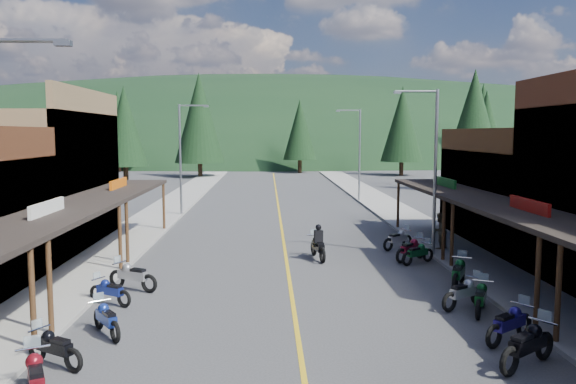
{
  "coord_description": "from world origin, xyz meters",
  "views": [
    {
      "loc": [
        -0.87,
        -18.32,
        5.95
      ],
      "look_at": [
        0.16,
        9.76,
        3.0
      ],
      "focal_mm": 35.0,
      "sensor_mm": 36.0,
      "label": 1
    }
  ],
  "objects": [
    {
      "name": "rider_on_bike",
      "position": [
        1.5,
        7.65,
        0.7
      ],
      "size": [
        1.13,
        2.38,
        1.74
      ],
      "rotation": [
        0.0,
        0.0,
        0.17
      ],
      "color": "black",
      "rests_on": "ground"
    },
    {
      "name": "pedestrian_east_b",
      "position": [
        7.78,
        9.25,
        1.07
      ],
      "size": [
        1.02,
        0.93,
        1.83
      ],
      "primitive_type": "imported",
      "rotation": [
        0.0,
        0.0,
        3.76
      ],
      "color": "brown",
      "rests_on": "sidewalk_east"
    },
    {
      "name": "pine_11",
      "position": [
        20.0,
        38.0,
        7.19
      ],
      "size": [
        5.82,
        5.82,
        12.4
      ],
      "color": "black",
      "rests_on": "ground"
    },
    {
      "name": "bike_east_9",
      "position": [
        6.49,
        2.6,
        0.65
      ],
      "size": [
        1.73,
        2.36,
        1.3
      ],
      "primitive_type": null,
      "rotation": [
        0.0,
        0.0,
        -0.49
      ],
      "color": "#0D441D",
      "rests_on": "ground"
    },
    {
      "name": "bike_east_8",
      "position": [
        5.8,
        0.07,
        0.59
      ],
      "size": [
        2.13,
        1.69,
        1.19
      ],
      "primitive_type": null,
      "rotation": [
        0.0,
        0.0,
        -1.01
      ],
      "color": "#AAABB0",
      "rests_on": "ground"
    },
    {
      "name": "shop_east_3",
      "position": [
        13.75,
        11.3,
        2.53
      ],
      "size": [
        10.9,
        10.2,
        6.2
      ],
      "color": "#4C2D16",
      "rests_on": "ground"
    },
    {
      "name": "pine_4",
      "position": [
        18.0,
        60.0,
        7.24
      ],
      "size": [
        5.88,
        5.88,
        12.5
      ],
      "color": "black",
      "rests_on": "ground"
    },
    {
      "name": "pine_2",
      "position": [
        -10.0,
        58.0,
        7.99
      ],
      "size": [
        6.72,
        6.72,
        14.0
      ],
      "color": "black",
      "rests_on": "ground"
    },
    {
      "name": "bike_east_11",
      "position": [
        5.81,
        7.23,
        0.62
      ],
      "size": [
        2.1,
        1.96,
        1.23
      ],
      "primitive_type": null,
      "rotation": [
        0.0,
        0.0,
        -0.85
      ],
      "color": "maroon",
      "rests_on": "ground"
    },
    {
      "name": "streetlight_2",
      "position": [
        6.95,
        8.0,
        4.46
      ],
      "size": [
        2.16,
        0.18,
        8.0
      ],
      "color": "gray",
      "rests_on": "ground"
    },
    {
      "name": "pine_8",
      "position": [
        -22.0,
        40.0,
        5.98
      ],
      "size": [
        4.48,
        4.48,
        10.0
      ],
      "color": "black",
      "rests_on": "ground"
    },
    {
      "name": "pine_10",
      "position": [
        -18.0,
        50.0,
        6.78
      ],
      "size": [
        5.38,
        5.38,
        11.6
      ],
      "color": "black",
      "rests_on": "ground"
    },
    {
      "name": "ridge_hill",
      "position": [
        0.0,
        135.0,
        0.0
      ],
      "size": [
        310.0,
        140.0,
        60.0
      ],
      "primitive_type": "ellipsoid",
      "color": "black",
      "rests_on": "ground"
    },
    {
      "name": "sidewalk_east",
      "position": [
        8.7,
        20.0,
        0.07
      ],
      "size": [
        3.4,
        94.0,
        0.15
      ],
      "primitive_type": "cube",
      "color": "gray",
      "rests_on": "ground"
    },
    {
      "name": "shop_west_3",
      "position": [
        -13.78,
        11.3,
        3.52
      ],
      "size": [
        10.9,
        10.2,
        8.2
      ],
      "color": "brown",
      "rests_on": "ground"
    },
    {
      "name": "bike_east_5",
      "position": [
        5.71,
        -4.83,
        0.67
      ],
      "size": [
        2.35,
        1.99,
        1.33
      ],
      "primitive_type": null,
      "rotation": [
        0.0,
        0.0,
        -0.95
      ],
      "color": "black",
      "rests_on": "ground"
    },
    {
      "name": "sidewalk_west",
      "position": [
        -8.7,
        20.0,
        0.07
      ],
      "size": [
        3.4,
        94.0,
        0.15
      ],
      "primitive_type": "cube",
      "color": "gray",
      "rests_on": "ground"
    },
    {
      "name": "bike_west_8",
      "position": [
        -6.37,
        0.91,
        0.53
      ],
      "size": [
        1.92,
        1.49,
        1.06
      ],
      "primitive_type": null,
      "rotation": [
        0.0,
        0.0,
        1.03
      ],
      "color": "navy",
      "rests_on": "ground"
    },
    {
      "name": "bike_west_6",
      "position": [
        -6.32,
        -4.32,
        0.56
      ],
      "size": [
        2.01,
        1.6,
        1.12
      ],
      "primitive_type": null,
      "rotation": [
        0.0,
        0.0,
        1.01
      ],
      "color": "black",
      "rests_on": "ground"
    },
    {
      "name": "pine_3",
      "position": [
        4.0,
        66.0,
        6.48
      ],
      "size": [
        5.04,
        5.04,
        11.0
      ],
      "color": "black",
      "rests_on": "ground"
    },
    {
      "name": "bike_west_7",
      "position": [
        -5.62,
        -2.14,
        0.56
      ],
      "size": [
        1.67,
        1.99,
        1.13
      ],
      "primitive_type": null,
      "rotation": [
        0.0,
        0.0,
        0.61
      ],
      "color": "navy",
      "rests_on": "ground"
    },
    {
      "name": "bike_west_9",
      "position": [
        -6.0,
        2.68,
        0.62
      ],
      "size": [
        2.27,
        1.64,
        1.24
      ],
      "primitive_type": null,
      "rotation": [
        0.0,
        0.0,
        1.09
      ],
      "color": "gray",
      "rests_on": "ground"
    },
    {
      "name": "ground",
      "position": [
        0.0,
        0.0,
        0.0
      ],
      "size": [
        220.0,
        220.0,
        0.0
      ],
      "primitive_type": "plane",
      "color": "#38383A",
      "rests_on": "ground"
    },
    {
      "name": "bike_east_12",
      "position": [
        5.81,
        9.82,
        0.59
      ],
      "size": [
        2.07,
        1.78,
        1.18
      ],
      "primitive_type": null,
      "rotation": [
        0.0,
        0.0,
        -0.94
      ],
      "color": "#A4A4A9",
      "rests_on": "ground"
    },
    {
      "name": "bike_east_7",
      "position": [
        6.17,
        -0.49,
        0.59
      ],
      "size": [
        1.53,
        2.14,
        1.17
      ],
      "primitive_type": null,
      "rotation": [
        0.0,
        0.0,
        -0.47
      ],
      "color": "#0E481A",
      "rests_on": "ground"
    },
    {
      "name": "pine_1",
      "position": [
        -24.0,
        70.0,
        7.24
      ],
      "size": [
        5.88,
        5.88,
        12.5
      ],
      "color": "black",
      "rests_on": "ground"
    },
    {
      "name": "centerline",
      "position": [
        0.0,
        20.0,
        0.01
      ],
      "size": [
        0.15,
        90.0,
        0.01
      ],
      "primitive_type": "cube",
      "color": "gold",
      "rests_on": "ground"
    },
    {
      "name": "bike_east_6",
      "position": [
        6.0,
        -3.1,
        0.61
      ],
      "size": [
        2.17,
        1.82,
        1.23
      ],
      "primitive_type": null,
      "rotation": [
        0.0,
        0.0,
        -0.96
      ],
      "color": "navy",
      "rests_on": "ground"
    },
    {
      "name": "bike_east_10",
      "position": [
        5.97,
        6.58,
        0.56
      ],
      "size": [
        1.99,
        1.6,
        1.11
      ],
      "primitive_type": null,
      "rotation": [
        0.0,
        0.0,
        -1.0
      ],
      "color": "#0E4721",
      "rests_on": "ground"
    },
    {
      "name": "pine_5",
      "position": [
        34.0,
        72.0,
        7.99
      ],
      "size": [
        6.72,
        6.72,
        14.0
      ],
      "color": "black",
      "rests_on": "ground"
    },
    {
      "name": "pine_7",
      "position": [
        -32.0,
        76.0,
        7.24
      ],
      "size": [
        5.88,
        5.88,
        12.5
      ],
      "color": "black",
      "rests_on": "ground"
    },
    {
      "name": "streetlight_1",
      "position": [
        -6.95,
        22.0,
        4.46
      ],
      "size": [
        2.16,
        0.18,
        8.0
      ],
      "color": "gray",
      "rests_on": "ground"
    },
    {
      "name": "streetlight_3",
      "position": [
        6.95,
        30.0,
        4.46
      ],
      "size": [
        2.16,
        0.18,
        8.0
      ],
      "color": "gray",
      "rests_on": "ground"
    },
    {
      "name": "pine_9",
      "position": [
        24.0,
        45.0,
        6.38
      ],
      "size": [
        4.93,
        4.93,
        10.8
      ],
      "color": "black",
      "rests_on": "ground"
    },
    {
      "name": "bike_west_5",
      "position": [
        -6.0,
        -6.27,
        0.64
      ],
      "size": [
        1.64,
        2.33,
        1.27
      ],
      "primitive_type": null,
      "rotation": [
        0.0,
        0.0,
        0.45
      ],
      "color": "maroon",
      "rests_on": "ground"
    }
  ]
}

